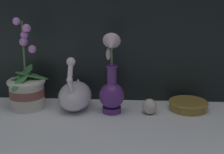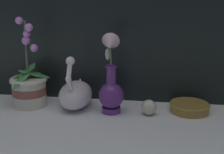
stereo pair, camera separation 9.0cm
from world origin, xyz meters
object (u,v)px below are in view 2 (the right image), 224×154
object	(u,v)px
blue_vase	(110,87)
orchid_potted_plant	(29,86)
glass_sphere	(149,107)
amber_dish	(189,107)
swan_figurine	(76,93)

from	to	relation	value
blue_vase	orchid_potted_plant	bearing A→B (deg)	174.75
blue_vase	glass_sphere	bearing A→B (deg)	-0.37
orchid_potted_plant	glass_sphere	world-z (taller)	orchid_potted_plant
orchid_potted_plant	amber_dish	world-z (taller)	orchid_potted_plant
glass_sphere	amber_dish	xyz separation A→B (m)	(0.16, 0.05, -0.01)
swan_figurine	glass_sphere	bearing A→B (deg)	-7.04
glass_sphere	swan_figurine	bearing A→B (deg)	172.96
orchid_potted_plant	amber_dish	bearing A→B (deg)	1.89
blue_vase	glass_sphere	size ratio (longest dim) A/B	5.30
blue_vase	amber_dish	bearing A→B (deg)	9.77
swan_figurine	glass_sphere	xyz separation A→B (m)	(0.29, -0.04, -0.03)
glass_sphere	amber_dish	world-z (taller)	glass_sphere
swan_figurine	amber_dish	bearing A→B (deg)	2.17
orchid_potted_plant	blue_vase	distance (m)	0.34
orchid_potted_plant	swan_figurine	world-z (taller)	orchid_potted_plant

